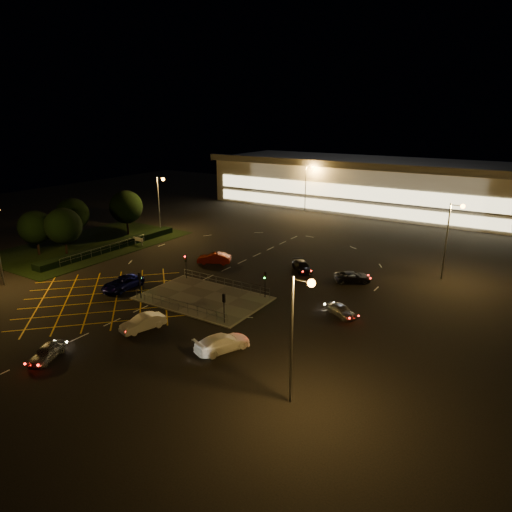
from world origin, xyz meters
The scene contains 26 objects.
ground centered at (0.00, 0.00, 0.00)m, with size 180.00×180.00×0.00m, color black.
pedestrian_island centered at (2.00, -2.00, 0.06)m, with size 14.00×9.00×0.12m, color #4C4944.
grass_verge centered at (-28.00, 6.00, 0.04)m, with size 18.00×30.00×0.08m, color black.
hedge centered at (-23.00, 6.00, 0.50)m, with size 2.00×26.00×1.00m, color black.
supermarket centered at (0.00, 61.95, 5.31)m, with size 72.00×26.50×10.50m.
streetlight_se centered at (20.44, -14.00, 6.56)m, with size 1.78×0.56×10.03m.
streetlight_nw centered at (-23.56, 18.00, 6.56)m, with size 1.78×0.56×10.03m.
streetlight_ne centered at (24.44, 20.00, 6.56)m, with size 1.78×0.56×10.03m.
streetlight_far_left centered at (-9.56, 48.00, 6.56)m, with size 1.78×0.56×10.03m.
signal_sw centered at (-4.00, -5.99, 2.37)m, with size 0.28×0.30×3.15m.
signal_se centered at (8.00, -5.99, 2.37)m, with size 0.28×0.30×3.15m.
signal_nw centered at (-4.00, 1.99, 2.37)m, with size 0.28×0.30×3.15m.
signal_ne centered at (8.00, 1.99, 2.37)m, with size 0.28×0.30×3.15m.
tree_a centered at (-30.00, -2.00, 4.33)m, with size 5.04×5.04×6.86m.
tree_b centered at (-32.00, 6.00, 4.64)m, with size 5.40×5.40×7.35m.
tree_c centered at (-28.00, 14.00, 4.95)m, with size 5.76×5.76×7.84m.
tree_d centered at (-34.00, 20.00, 4.02)m, with size 4.68×4.68×6.37m.
tree_e centered at (-26.00, 0.00, 4.64)m, with size 5.40×5.40×7.35m.
car_near_silver centered at (-0.88, -20.11, 0.68)m, with size 1.59×3.96×1.35m, color #B2B6BA.
car_queue_white centered at (1.96, -11.44, 0.75)m, with size 1.58×4.54×1.49m, color silver.
car_left_blue centered at (-8.24, -4.93, 0.77)m, with size 2.57×5.57×1.55m, color #0D1052.
car_far_dkgrey centered at (7.24, 12.96, 0.66)m, with size 1.86×4.58×1.33m, color black.
car_right_silver centered at (17.34, 2.29, 0.64)m, with size 1.52×3.77×1.28m, color #B8BAC0.
car_circ_red centered at (-4.91, 9.11, 0.79)m, with size 1.67×4.78×1.57m, color maroon.
car_east_grey centered at (14.63, 12.72, 0.66)m, with size 2.19×4.75×1.32m, color black.
car_approach_white centered at (11.12, -10.51, 0.77)m, with size 2.15×5.30×1.54m, color white.
Camera 1 is at (33.68, -40.17, 20.64)m, focal length 32.00 mm.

